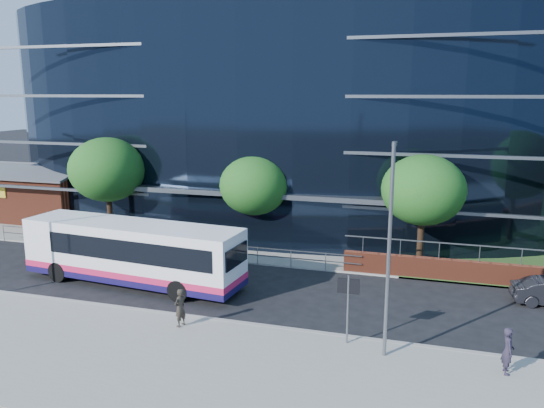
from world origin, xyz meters
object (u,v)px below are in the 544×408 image
(tree_far_c, at_px, (423,190))
(pedestrian, at_px, (508,351))
(street_sign, at_px, (348,295))
(city_bus, at_px, (134,252))
(streetlight_east, at_px, (389,245))
(tree_far_a, at_px, (107,170))
(brick_pavilion, at_px, (43,194))
(pedestrian_b, at_px, (180,308))
(tree_far_b, at_px, (254,186))

(tree_far_c, distance_m, pedestrian, 12.27)
(pedestrian, bearing_deg, street_sign, 77.74)
(street_sign, xyz_separation_m, city_bus, (-11.65, 3.80, -0.43))
(street_sign, height_order, streetlight_east, streetlight_east)
(city_bus, bearing_deg, street_sign, -12.83)
(street_sign, distance_m, pedestrian, 5.87)
(streetlight_east, distance_m, city_bus, 14.13)
(tree_far_a, bearing_deg, city_bus, -49.23)
(street_sign, bearing_deg, pedestrian, -7.15)
(brick_pavilion, distance_m, pedestrian_b, 24.98)
(city_bus, bearing_deg, tree_far_c, 30.87)
(street_sign, bearing_deg, pedestrian_b, -176.21)
(tree_far_a, bearing_deg, tree_far_b, 2.86)
(street_sign, distance_m, pedestrian_b, 7.08)
(tree_far_b, bearing_deg, tree_far_c, -2.86)
(pedestrian, bearing_deg, pedestrian_b, 83.73)
(city_bus, bearing_deg, tree_far_a, 136.02)
(brick_pavilion, height_order, tree_far_a, tree_far_a)
(tree_far_a, height_order, tree_far_c, tree_far_a)
(streetlight_east, relative_size, pedestrian_b, 4.88)
(street_sign, height_order, tree_far_a, tree_far_a)
(tree_far_c, xyz_separation_m, streetlight_east, (-1.00, -11.17, -0.10))
(tree_far_a, bearing_deg, street_sign, -31.17)
(tree_far_c, relative_size, pedestrian_b, 3.97)
(pedestrian, bearing_deg, tree_far_a, 58.92)
(pedestrian_b, bearing_deg, tree_far_c, 154.86)
(brick_pavilion, bearing_deg, streetlight_east, -29.24)
(street_sign, height_order, tree_far_b, tree_far_b)
(pedestrian_b, bearing_deg, brick_pavilion, -113.06)
(streetlight_east, xyz_separation_m, city_bus, (-13.15, 4.39, -2.72))
(brick_pavilion, relative_size, pedestrian, 5.07)
(tree_far_b, bearing_deg, pedestrian, -41.77)
(brick_pavilion, relative_size, tree_far_c, 1.32)
(tree_far_a, relative_size, streetlight_east, 0.87)
(tree_far_b, xyz_separation_m, city_bus, (-4.15, -7.28, -2.49))
(brick_pavilion, distance_m, city_bus, 18.65)
(tree_far_a, height_order, city_bus, tree_far_a)
(street_sign, height_order, pedestrian_b, street_sign)
(street_sign, relative_size, tree_far_c, 0.43)
(city_bus, xyz_separation_m, pedestrian_b, (4.68, -4.27, -0.75))
(tree_far_a, relative_size, pedestrian_b, 4.26)
(tree_far_c, xyz_separation_m, city_bus, (-14.15, -6.78, -2.82))
(streetlight_east, xyz_separation_m, pedestrian_b, (-8.47, 0.13, -3.47))
(tree_far_c, relative_size, streetlight_east, 0.81)
(tree_far_a, distance_m, city_bus, 9.49)
(street_sign, xyz_separation_m, pedestrian, (5.72, -0.72, -1.15))
(street_sign, relative_size, streetlight_east, 0.35)
(tree_far_c, bearing_deg, tree_far_b, 177.14)
(tree_far_c, bearing_deg, city_bus, -154.38)
(tree_far_b, bearing_deg, pedestrian_b, -87.36)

